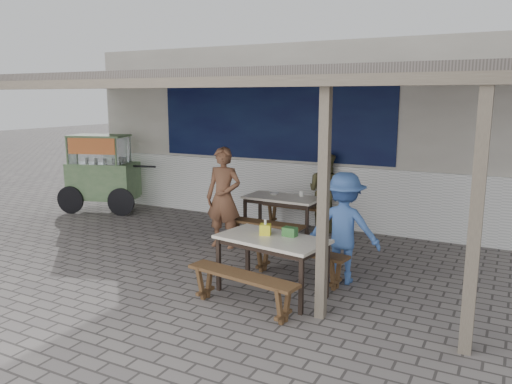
{
  "coord_description": "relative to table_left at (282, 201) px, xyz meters",
  "views": [
    {
      "loc": [
        4.17,
        -5.99,
        2.49
      ],
      "look_at": [
        0.57,
        0.9,
        1.0
      ],
      "focal_mm": 35.0,
      "sensor_mm": 36.0,
      "label": 1
    }
  ],
  "objects": [
    {
      "name": "table_left",
      "position": [
        0.0,
        0.0,
        0.0
      ],
      "size": [
        1.34,
        0.71,
        0.75
      ],
      "rotation": [
        0.0,
        0.0,
        -0.03
      ],
      "color": "silver",
      "rests_on": "ground"
    },
    {
      "name": "bench_left_wall",
      "position": [
        0.02,
        0.71,
        -0.33
      ],
      "size": [
        1.43,
        0.32,
        0.45
      ],
      "rotation": [
        0.0,
        0.0,
        -0.03
      ],
      "color": "brown",
      "rests_on": "ground"
    },
    {
      "name": "ground",
      "position": [
        -0.59,
        -1.87,
        -0.67
      ],
      "size": [
        60.0,
        60.0,
        0.0
      ],
      "primitive_type": "plane",
      "color": "slate",
      "rests_on": "ground"
    },
    {
      "name": "warung_roof",
      "position": [
        -0.57,
        -0.97,
        2.05
      ],
      "size": [
        9.0,
        4.21,
        2.81
      ],
      "color": "#5F5852",
      "rests_on": "ground"
    },
    {
      "name": "patron_wall_side",
      "position": [
        0.48,
        0.88,
        0.07
      ],
      "size": [
        0.84,
        0.73,
        1.47
      ],
      "primitive_type": "imported",
      "rotation": [
        0.0,
        0.0,
        2.86
      ],
      "color": "brown",
      "rests_on": "ground"
    },
    {
      "name": "donation_box",
      "position": [
        1.14,
        -2.26,
        0.14
      ],
      "size": [
        0.18,
        0.13,
        0.12
      ],
      "primitive_type": "cube",
      "rotation": [
        0.0,
        0.0,
        -0.04
      ],
      "color": "#347032",
      "rests_on": "table_right"
    },
    {
      "name": "table_right",
      "position": [
        0.97,
        -2.42,
        0.0
      ],
      "size": [
        1.46,
        0.94,
        0.75
      ],
      "rotation": [
        0.0,
        0.0,
        -0.15
      ],
      "color": "silver",
      "rests_on": "ground"
    },
    {
      "name": "condiment_bowl",
      "position": [
        -0.2,
        0.1,
        0.1
      ],
      "size": [
        0.21,
        0.21,
        0.04
      ],
      "primitive_type": "imported",
      "rotation": [
        0.0,
        0.0,
        0.32
      ],
      "color": "white",
      "rests_on": "table_left"
    },
    {
      "name": "tissue_box",
      "position": [
        0.83,
        -2.34,
        0.15
      ],
      "size": [
        0.17,
        0.17,
        0.14
      ],
      "primitive_type": "cube",
      "rotation": [
        0.0,
        0.0,
        0.34
      ],
      "color": "yellow",
      "rests_on": "table_right"
    },
    {
      "name": "patron_street_side",
      "position": [
        -0.65,
        -0.93,
        0.17
      ],
      "size": [
        0.65,
        0.46,
        1.68
      ],
      "primitive_type": "imported",
      "rotation": [
        0.0,
        0.0,
        0.1
      ],
      "color": "brown",
      "rests_on": "ground"
    },
    {
      "name": "condiment_jar",
      "position": [
        0.27,
        0.22,
        0.13
      ],
      "size": [
        0.08,
        0.08,
        0.09
      ],
      "primitive_type": "cylinder",
      "color": "silver",
      "rests_on": "table_left"
    },
    {
      "name": "bench_right_street",
      "position": [
        0.87,
        -3.03,
        -0.33
      ],
      "size": [
        1.49,
        0.5,
        0.45
      ],
      "rotation": [
        0.0,
        0.0,
        -0.15
      ],
      "color": "brown",
      "rests_on": "ground"
    },
    {
      "name": "back_wall",
      "position": [
        -0.59,
        1.71,
        1.05
      ],
      "size": [
        9.0,
        1.28,
        3.5
      ],
      "color": "beige",
      "rests_on": "ground"
    },
    {
      "name": "patron_right_table",
      "position": [
        1.63,
        -1.58,
        0.09
      ],
      "size": [
        1.04,
        0.68,
        1.51
      ],
      "primitive_type": "imported",
      "rotation": [
        0.0,
        0.0,
        3.27
      ],
      "color": "#4067B2",
      "rests_on": "ground"
    },
    {
      "name": "bench_left_street",
      "position": [
        -0.02,
        -0.71,
        -0.33
      ],
      "size": [
        1.43,
        0.32,
        0.45
      ],
      "rotation": [
        0.0,
        0.0,
        -0.03
      ],
      "color": "brown",
      "rests_on": "ground"
    },
    {
      "name": "vendor_cart",
      "position": [
        -4.4,
        0.14,
        0.24
      ],
      "size": [
        1.98,
        1.23,
        1.67
      ],
      "rotation": [
        0.0,
        0.0,
        0.29
      ],
      "color": "#718D5E",
      "rests_on": "ground"
    },
    {
      "name": "bench_right_wall",
      "position": [
        1.06,
        -1.8,
        -0.33
      ],
      "size": [
        1.49,
        0.5,
        0.45
      ],
      "rotation": [
        0.0,
        0.0,
        -0.15
      ],
      "color": "brown",
      "rests_on": "ground"
    }
  ]
}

